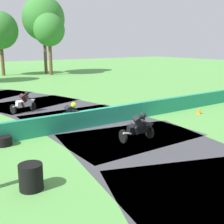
{
  "coord_description": "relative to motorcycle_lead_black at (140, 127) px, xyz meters",
  "views": [
    {
      "loc": [
        -8.13,
        -12.89,
        4.27
      ],
      "look_at": [
        -0.01,
        -1.04,
        0.9
      ],
      "focal_mm": 47.24,
      "sensor_mm": 36.0,
      "label": 1
    }
  ],
  "objects": [
    {
      "name": "ground_plane",
      "position": [
        0.03,
        3.23,
        -0.64
      ],
      "size": [
        120.0,
        120.0,
        0.0
      ],
      "primitive_type": "plane",
      "color": "#569947"
    },
    {
      "name": "track_asphalt",
      "position": [
        -1.74,
        3.21,
        -0.63
      ],
      "size": [
        12.64,
        40.65,
        0.01
      ],
      "color": "#3D3D42",
      "rests_on": "ground"
    },
    {
      "name": "safety_barrier",
      "position": [
        5.68,
        3.3,
        -0.19
      ],
      "size": [
        26.35,
        0.64,
        0.9
      ],
      "primitive_type": "cube",
      "rotation": [
        0.0,
        0.0,
        -1.56
      ],
      "color": "#1E8466",
      "rests_on": "ground"
    },
    {
      "name": "motorcycle_lead_black",
      "position": [
        0.0,
        0.0,
        0.0
      ],
      "size": [
        1.7,
        0.93,
        1.43
      ],
      "color": "black",
      "rests_on": "ground"
    },
    {
      "name": "motorcycle_chase_blue",
      "position": [
        -1.56,
        3.54,
        0.01
      ],
      "size": [
        1.69,
        0.79,
        1.43
      ],
      "color": "black",
      "rests_on": "ground"
    },
    {
      "name": "motorcycle_trailing_white",
      "position": [
        -2.35,
        8.48,
        -0.0
      ],
      "size": [
        1.72,
        1.09,
        1.43
      ],
      "color": "black",
      "rests_on": "ground"
    },
    {
      "name": "tire_stack_mid_a",
      "position": [
        -5.53,
        -1.65,
        -0.24
      ],
      "size": [
        0.72,
        0.72,
        0.8
      ],
      "color": "black",
      "rests_on": "ground"
    },
    {
      "name": "tire_stack_mid_b",
      "position": [
        -5.17,
        2.81,
        -0.44
      ],
      "size": [
        0.7,
        0.7,
        0.4
      ],
      "color": "black",
      "rests_on": "ground"
    },
    {
      "name": "traffic_cone",
      "position": [
        6.31,
        1.87,
        -0.42
      ],
      "size": [
        0.28,
        0.28,
        0.44
      ],
      "primitive_type": "cone",
      "color": "orange",
      "rests_on": "ground"
    },
    {
      "name": "tree_far_left",
      "position": [
        8.19,
        30.96,
        6.94
      ],
      "size": [
        5.83,
        5.83,
        10.66
      ],
      "color": "brown",
      "rests_on": "ground"
    },
    {
      "name": "tree_mid_rise",
      "position": [
        2.36,
        31.59,
        5.27
      ],
      "size": [
        4.66,
        4.66,
        8.38
      ],
      "color": "brown",
      "rests_on": "ground"
    },
    {
      "name": "tree_behind_barrier",
      "position": [
        7.92,
        28.49,
        5.33
      ],
      "size": [
        4.12,
        4.12,
        8.17
      ],
      "color": "brown",
      "rests_on": "ground"
    }
  ]
}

